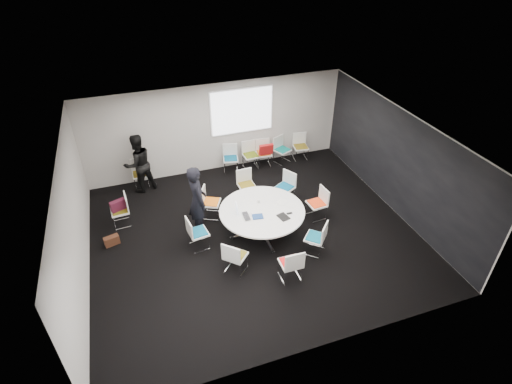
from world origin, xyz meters
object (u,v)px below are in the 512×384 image
object	(u,v)px
chair_ring_c	(247,190)
brown_bag	(112,241)
chair_spare_left	(122,216)
chair_back_b	(251,160)
chair_ring_d	(211,208)
chair_back_e	(300,151)
chair_ring_b	(285,192)
chair_back_a	(231,163)
chair_ring_f	(235,261)
chair_ring_g	(290,269)
chair_ring_h	(315,243)
cup	(258,201)
chair_back_d	(282,155)
conference_table	(262,216)
laptop	(248,216)
chair_ring_a	(316,209)
chair_back_c	(264,158)
person_main	(197,200)
chair_person_back	(141,179)
person_back	(138,164)
maroon_bag	(118,205)
chair_ring_e	(198,238)

from	to	relation	value
chair_ring_c	brown_bag	size ratio (longest dim) A/B	2.44
chair_spare_left	chair_back_b	bearing A→B (deg)	-72.17
chair_ring_d	chair_back_e	xyz separation A→B (m)	(3.55, 2.08, 0.00)
chair_ring_b	chair_back_e	bearing A→B (deg)	-64.27
chair_ring_d	chair_back_a	world-z (taller)	same
chair_ring_f	chair_ring_g	size ratio (longest dim) A/B	1.00
chair_ring_b	chair_ring_f	xyz separation A→B (m)	(-2.11, -2.19, 0.00)
chair_ring_b	chair_back_e	size ratio (longest dim) A/B	1.00
chair_ring_d	chair_ring_h	size ratio (longest dim) A/B	1.00
chair_ring_f	cup	distance (m)	1.80
chair_ring_d	chair_spare_left	distance (m)	2.34
chair_back_d	chair_spare_left	bearing A→B (deg)	-6.32
conference_table	chair_ring_d	size ratio (longest dim) A/B	2.42
chair_spare_left	laptop	bearing A→B (deg)	-123.41
chair_ring_a	chair_back_c	world-z (taller)	same
chair_back_a	chair_ring_g	bearing A→B (deg)	102.41
chair_back_e	chair_back_d	bearing A→B (deg)	7.20
person_main	chair_person_back	bearing A→B (deg)	17.36
cup	chair_ring_f	bearing A→B (deg)	-126.78
conference_table	person_back	size ratio (longest dim) A/B	1.19
chair_ring_h	person_back	size ratio (longest dim) A/B	0.49
chair_person_back	chair_back_d	bearing A→B (deg)	179.52
chair_ring_h	maroon_bag	xyz separation A→B (m)	(-4.34, 2.61, 0.34)
maroon_bag	chair_back_b	bearing A→B (deg)	21.92
chair_back_b	chair_back_e	world-z (taller)	same
person_main	maroon_bag	bearing A→B (deg)	56.45
chair_back_d	chair_spare_left	size ratio (longest dim) A/B	1.00
chair_back_c	chair_person_back	world-z (taller)	same
chair_ring_d	chair_ring_b	bearing A→B (deg)	116.52
chair_back_c	laptop	world-z (taller)	chair_back_c
chair_ring_d	chair_ring_g	world-z (taller)	same
chair_ring_c	chair_ring_e	bearing A→B (deg)	39.22
chair_back_c	chair_spare_left	distance (m)	4.84
person_main	chair_ring_a	bearing A→B (deg)	-106.57
chair_ring_a	chair_ring_g	bearing A→B (deg)	135.32
chair_ring_d	conference_table	bearing A→B (deg)	69.40
chair_back_a	cup	size ratio (longest dim) A/B	9.78
chair_person_back	cup	size ratio (longest dim) A/B	9.78
chair_ring_c	cup	size ratio (longest dim) A/B	9.78
chair_ring_a	person_main	distance (m)	3.19
chair_ring_h	cup	distance (m)	1.77
chair_ring_d	chair_back_d	bearing A→B (deg)	151.52
chair_ring_h	person_back	world-z (taller)	person_back
chair_ring_b	chair_person_back	world-z (taller)	same
chair_ring_f	chair_back_c	size ratio (longest dim) A/B	1.00
chair_ring_c	brown_bag	distance (m)	3.85
chair_ring_f	chair_spare_left	xyz separation A→B (m)	(-2.34, 2.59, 0.00)
chair_back_a	person_back	xyz separation A→B (m)	(-2.78, -0.17, 0.62)
maroon_bag	brown_bag	world-z (taller)	maroon_bag
chair_ring_d	maroon_bag	xyz separation A→B (m)	(-2.32, 0.42, 0.34)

